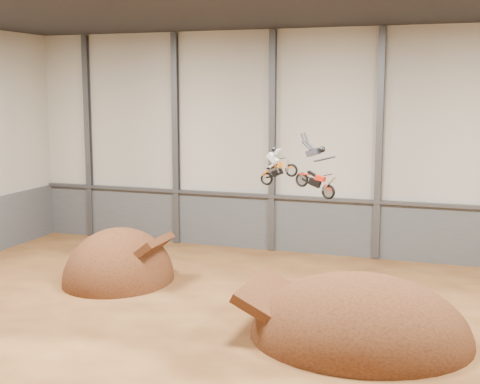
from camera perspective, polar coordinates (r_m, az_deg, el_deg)
name	(u,v)px	position (r m, az deg, el deg)	size (l,w,h in m)	color
floor	(249,335)	(28.93, 0.75, -12.12)	(40.00, 40.00, 0.00)	#553016
back_wall	(325,143)	(41.67, 7.27, 4.14)	(40.00, 0.10, 14.00)	#B9B4A3
lower_band_back	(323,227)	(42.32, 7.10, -2.97)	(39.80, 0.18, 3.50)	#4C4F53
steel_rail	(323,199)	(41.84, 7.11, -0.60)	(39.80, 0.35, 0.20)	#47494F
steel_column_0	(88,137)	(47.75, -12.82, 4.58)	(0.40, 0.36, 13.90)	#47494F
steel_column_1	(176,140)	(44.60, -5.50, 4.47)	(0.40, 0.36, 13.90)	#47494F
steel_column_2	(272,142)	(42.28, 2.78, 4.27)	(0.40, 0.36, 13.90)	#47494F
steel_column_3	(379,145)	(40.93, 11.79, 3.95)	(0.40, 0.36, 13.90)	#47494F
takeoff_ramp	(119,281)	(37.21, -10.27, -7.46)	(5.81, 6.70, 5.81)	#361A0D
landing_ramp	(359,338)	(29.03, 10.15, -12.18)	(9.27, 8.20, 5.35)	#361A0D
fmx_rider_a	(281,162)	(30.36, 3.53, 2.57)	(1.88, 0.72, 1.71)	orange
fmx_rider_b	(313,166)	(31.62, 6.28, 2.22)	(2.93, 0.84, 2.51)	#B01E0F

